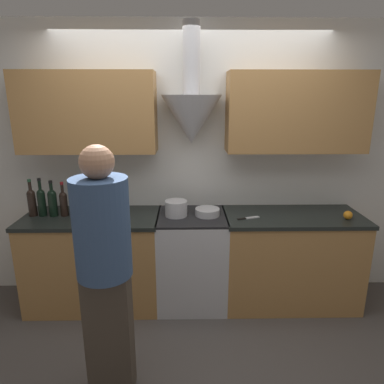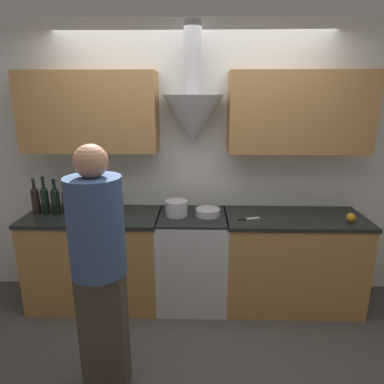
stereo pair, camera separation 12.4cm
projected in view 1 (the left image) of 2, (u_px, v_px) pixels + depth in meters
The scene contains 16 objects.
ground_plane at pixel (192, 322), 3.04m from camera, with size 12.00×12.00×0.00m, color #4C4744.
wall_back at pixel (192, 148), 3.23m from camera, with size 8.40×0.54×2.60m.
counter_left at pixel (95, 260), 3.24m from camera, with size 1.23×0.62×0.89m.
counter_right at pixel (290, 258), 3.27m from camera, with size 1.26×0.62×0.89m.
stove_range at pixel (192, 259), 3.25m from camera, with size 0.63×0.60×0.89m.
wine_bottle_0 at pixel (32, 201), 3.08m from camera, with size 0.07×0.07×0.34m.
wine_bottle_1 at pixel (42, 201), 3.08m from camera, with size 0.07×0.07×0.35m.
wine_bottle_2 at pixel (53, 201), 3.08m from camera, with size 0.08×0.08×0.33m.
wine_bottle_3 at pixel (64, 202), 3.09m from camera, with size 0.07×0.07×0.32m.
wine_bottle_4 at pixel (73, 201), 3.09m from camera, with size 0.07×0.07×0.33m.
wine_bottle_5 at pixel (82, 203), 3.08m from camera, with size 0.07×0.07×0.33m.
stock_pot at pixel (176, 208), 3.10m from camera, with size 0.20×0.20×0.14m.
mixing_bowl at pixel (207, 212), 3.12m from camera, with size 0.22×0.22×0.07m.
orange_fruit at pixel (348, 215), 3.02m from camera, with size 0.08×0.08×0.08m.
chefs_knife at pixel (248, 218), 3.05m from camera, with size 0.21×0.09×0.01m.
person_foreground_left at pixel (105, 267), 2.10m from camera, with size 0.34×0.34×1.68m.
Camera 1 is at (-0.05, -2.61, 1.94)m, focal length 32.00 mm.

